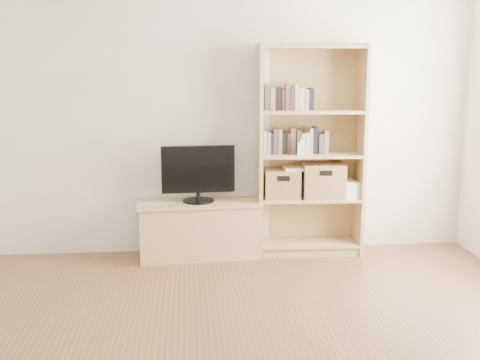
{
  "coord_description": "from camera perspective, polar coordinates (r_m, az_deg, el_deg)",
  "views": [
    {
      "loc": [
        -0.35,
        -2.94,
        1.73
      ],
      "look_at": [
        0.08,
        1.9,
        0.78
      ],
      "focal_mm": 45.0,
      "sensor_mm": 36.0,
      "label": 1
    }
  ],
  "objects": [
    {
      "name": "back_wall",
      "position": [
        5.47,
        -1.35,
        6.57
      ],
      "size": [
        4.5,
        0.02,
        2.6
      ],
      "primitive_type": "cube",
      "color": "silver",
      "rests_on": "floor"
    },
    {
      "name": "tv_stand",
      "position": [
        5.45,
        -3.92,
        -4.79
      ],
      "size": [
        1.09,
        0.48,
        0.49
      ],
      "primitive_type": "cube",
      "rotation": [
        0.0,
        0.0,
        0.08
      ],
      "color": "tan",
      "rests_on": "floor"
    },
    {
      "name": "bookshelf",
      "position": [
        5.44,
        6.71,
        2.74
      ],
      "size": [
        0.96,
        0.37,
        1.9
      ],
      "primitive_type": "cube",
      "rotation": [
        0.0,
        0.0,
        -0.03
      ],
      "color": "tan",
      "rests_on": "floor"
    },
    {
      "name": "television",
      "position": [
        5.33,
        -3.99,
        0.58
      ],
      "size": [
        0.65,
        0.09,
        0.51
      ],
      "primitive_type": "cube",
      "rotation": [
        0.0,
        0.0,
        0.06
      ],
      "color": "black",
      "rests_on": "tv_stand"
    },
    {
      "name": "books_row_mid",
      "position": [
        5.45,
        6.7,
        3.66
      ],
      "size": [
        0.8,
        0.22,
        0.21
      ],
      "primitive_type": "cube",
      "rotation": [
        0.0,
        0.0,
        -0.08
      ],
      "color": "beige",
      "rests_on": "bookshelf"
    },
    {
      "name": "books_row_upper",
      "position": [
        5.38,
        4.56,
        7.76
      ],
      "size": [
        0.4,
        0.15,
        0.21
      ],
      "primitive_type": "cube",
      "rotation": [
        0.0,
        0.0,
        -0.02
      ],
      "color": "beige",
      "rests_on": "bookshelf"
    },
    {
      "name": "baby_monitor",
      "position": [
        5.31,
        5.79,
        2.95
      ],
      "size": [
        0.06,
        0.04,
        0.11
      ],
      "primitive_type": "cube",
      "rotation": [
        0.0,
        0.0,
        -0.1
      ],
      "color": "white",
      "rests_on": "bookshelf"
    },
    {
      "name": "basket_left",
      "position": [
        5.45,
        4.03,
        -0.32
      ],
      "size": [
        0.33,
        0.28,
        0.26
      ],
      "primitive_type": "cube",
      "rotation": [
        0.0,
        0.0,
        -0.07
      ],
      "color": "olive",
      "rests_on": "bookshelf"
    },
    {
      "name": "basket_right",
      "position": [
        5.5,
        7.85,
        -0.02
      ],
      "size": [
        0.39,
        0.32,
        0.31
      ],
      "primitive_type": "cube",
      "rotation": [
        0.0,
        0.0,
        -0.04
      ],
      "color": "olive",
      "rests_on": "bookshelf"
    },
    {
      "name": "laptop",
      "position": [
        5.43,
        5.76,
        1.14
      ],
      "size": [
        0.3,
        0.21,
        0.02
      ],
      "primitive_type": "cube",
      "rotation": [
        0.0,
        0.0,
        -0.02
      ],
      "color": "white",
      "rests_on": "basket_left"
    },
    {
      "name": "magazine_stack",
      "position": [
        5.56,
        9.96,
        -0.91
      ],
      "size": [
        0.24,
        0.31,
        0.13
      ],
      "primitive_type": "cube",
      "rotation": [
        0.0,
        0.0,
        0.17
      ],
      "color": "beige",
      "rests_on": "bookshelf"
    }
  ]
}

